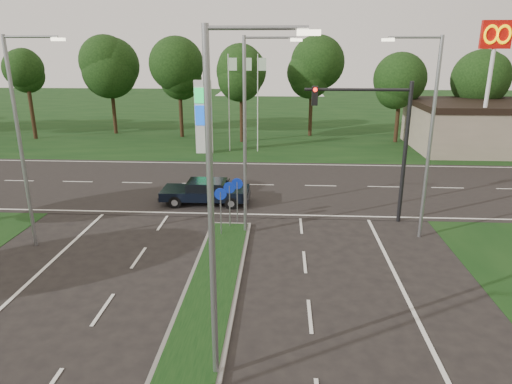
{
  "coord_description": "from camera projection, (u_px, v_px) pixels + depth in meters",
  "views": [
    {
      "loc": [
        2.48,
        -4.22,
        8.51
      ],
      "look_at": [
        1.33,
        15.58,
        2.2
      ],
      "focal_mm": 32.0,
      "sensor_mm": 36.0,
      "label": 1
    }
  ],
  "objects": [
    {
      "name": "verge_far",
      "position": [
        263.0,
        116.0,
        59.06
      ],
      "size": [
        160.0,
        50.0,
        0.02
      ],
      "primitive_type": "cube",
      "color": "black",
      "rests_on": "ground"
    },
    {
      "name": "cross_road",
      "position": [
        243.0,
        185.0,
        29.56
      ],
      "size": [
        160.0,
        12.0,
        0.02
      ],
      "primitive_type": "cube",
      "color": "black",
      "rests_on": "ground"
    },
    {
      "name": "commercial_building",
      "position": [
        510.0,
        127.0,
        39.16
      ],
      "size": [
        16.0,
        9.0,
        4.0
      ],
      "primitive_type": "cube",
      "color": "gray",
      "rests_on": "ground"
    },
    {
      "name": "streetlight_median_near",
      "position": [
        219.0,
        198.0,
        10.84
      ],
      "size": [
        2.53,
        0.22,
        9.0
      ],
      "color": "gray",
      "rests_on": "ground"
    },
    {
      "name": "streetlight_median_far",
      "position": [
        249.0,
        128.0,
        20.36
      ],
      "size": [
        2.53,
        0.22,
        9.0
      ],
      "color": "gray",
      "rests_on": "ground"
    },
    {
      "name": "streetlight_left_far",
      "position": [
        23.0,
        134.0,
        18.97
      ],
      "size": [
        2.53,
        0.22,
        9.0
      ],
      "color": "gray",
      "rests_on": "ground"
    },
    {
      "name": "streetlight_right_far",
      "position": [
        427.0,
        129.0,
        19.93
      ],
      "size": [
        2.53,
        0.22,
        9.0
      ],
      "rotation": [
        0.0,
        0.0,
        3.14
      ],
      "color": "gray",
      "rests_on": "ground"
    },
    {
      "name": "traffic_signal",
      "position": [
        380.0,
        131.0,
        22.05
      ],
      "size": [
        5.1,
        0.42,
        7.0
      ],
      "color": "black",
      "rests_on": "ground"
    },
    {
      "name": "median_signs",
      "position": [
        229.0,
        196.0,
        21.81
      ],
      "size": [
        1.16,
        1.76,
        2.38
      ],
      "color": "gray",
      "rests_on": "ground"
    },
    {
      "name": "gas_pylon",
      "position": [
        206.0,
        115.0,
        37.41
      ],
      "size": [
        5.8,
        1.26,
        8.0
      ],
      "color": "silver",
      "rests_on": "ground"
    },
    {
      "name": "mcdonalds_sign",
      "position": [
        493.0,
        55.0,
        33.73
      ],
      "size": [
        2.2,
        0.47,
        10.4
      ],
      "color": "silver",
      "rests_on": "ground"
    },
    {
      "name": "treeline_far",
      "position": [
        258.0,
        66.0,
        42.65
      ],
      "size": [
        6.0,
        6.0,
        9.9
      ],
      "color": "black",
      "rests_on": "ground"
    },
    {
      "name": "navy_sedan",
      "position": [
        206.0,
        191.0,
        25.82
      ],
      "size": [
        4.89,
        2.07,
        1.34
      ],
      "rotation": [
        0.0,
        0.0,
        1.57
      ],
      "color": "black",
      "rests_on": "ground"
    }
  ]
}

